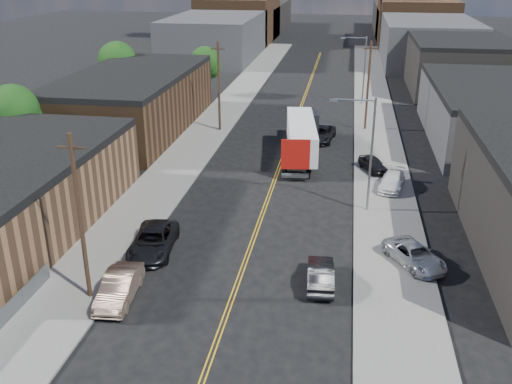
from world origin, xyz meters
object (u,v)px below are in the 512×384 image
(car_left_c, at_px, (153,241))
(car_ahead_truck, at_px, (321,134))
(car_right_lot_c, at_px, (373,164))
(car_right_lot_a, at_px, (415,255))
(car_right_lot_b, at_px, (392,181))
(car_left_b, at_px, (119,287))
(car_right_oncoming, at_px, (321,274))
(semi_truck, at_px, (302,134))

(car_left_c, height_order, car_ahead_truck, car_left_c)
(car_right_lot_c, xyz_separation_m, car_ahead_truck, (-5.24, 9.07, -0.05))
(car_left_c, height_order, car_right_lot_a, car_left_c)
(car_right_lot_b, relative_size, car_right_lot_c, 1.18)
(car_right_lot_a, height_order, car_ahead_truck, car_ahead_truck)
(car_right_lot_a, bearing_deg, car_left_c, 151.94)
(car_left_b, relative_size, car_right_lot_a, 1.02)
(car_ahead_truck, bearing_deg, car_left_c, -102.31)
(car_left_c, distance_m, car_right_lot_a, 17.18)
(car_right_lot_b, height_order, car_ahead_truck, car_ahead_truck)
(car_right_oncoming, xyz_separation_m, car_right_lot_c, (3.68, 20.46, 0.06))
(car_right_lot_b, bearing_deg, car_right_lot_c, 120.89)
(car_left_b, relative_size, car_right_lot_b, 1.08)
(car_right_lot_a, xyz_separation_m, car_ahead_truck, (-7.37, 26.34, -0.06))
(car_left_b, bearing_deg, car_right_lot_c, 53.13)
(car_left_c, height_order, car_right_oncoming, car_left_c)
(car_left_b, bearing_deg, car_right_oncoming, 12.09)
(semi_truck, relative_size, car_left_b, 3.06)
(car_right_lot_c, relative_size, car_ahead_truck, 0.71)
(car_left_b, distance_m, car_ahead_truck, 34.39)
(car_left_b, xyz_separation_m, car_ahead_truck, (9.84, 32.95, -0.06))
(semi_truck, distance_m, car_right_lot_c, 7.99)
(car_right_lot_a, distance_m, car_ahead_truck, 27.35)
(car_right_lot_c, bearing_deg, car_right_oncoming, -124.91)
(car_left_c, distance_m, car_right_lot_c, 23.45)
(semi_truck, bearing_deg, car_left_c, -117.90)
(semi_truck, bearing_deg, car_right_lot_a, -74.30)
(car_right_oncoming, xyz_separation_m, car_ahead_truck, (-1.56, 29.53, 0.02))
(car_left_c, distance_m, car_right_lot_b, 21.51)
(car_right_oncoming, bearing_deg, semi_truck, -86.06)
(car_right_oncoming, relative_size, car_ahead_truck, 0.83)
(car_left_c, bearing_deg, car_right_oncoming, -18.11)
(car_left_b, relative_size, car_ahead_truck, 0.91)
(car_left_b, bearing_deg, car_left_c, 84.91)
(car_left_b, distance_m, car_left_c, 5.88)
(car_left_b, bearing_deg, car_ahead_truck, 68.77)
(car_right_oncoming, bearing_deg, car_right_lot_b, -111.16)
(semi_truck, distance_m, car_left_b, 28.93)
(car_left_c, height_order, car_right_lot_c, car_left_c)
(car_right_lot_c, height_order, car_ahead_truck, car_ahead_truck)
(car_right_oncoming, height_order, car_right_lot_b, car_right_oncoming)
(car_right_lot_c, bearing_deg, car_right_lot_b, -95.31)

